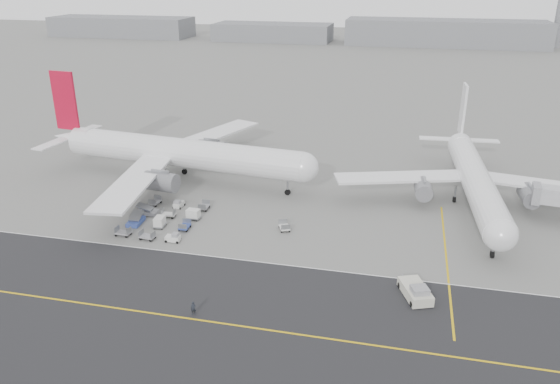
% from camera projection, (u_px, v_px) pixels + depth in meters
% --- Properties ---
extents(ground, '(700.00, 700.00, 0.00)m').
position_uv_depth(ground, '(246.00, 253.00, 84.15)').
color(ground, gray).
rests_on(ground, ground).
extents(taxiway, '(220.00, 59.00, 0.03)m').
position_uv_depth(taxiway, '(244.00, 327.00, 66.90)').
color(taxiway, '#272729').
rests_on(taxiway, ground).
extents(horizon_buildings, '(520.00, 28.00, 28.00)m').
position_uv_depth(horizon_buildings, '(425.00, 45.00, 311.95)').
color(horizon_buildings, slate).
rests_on(horizon_buildings, ground).
extents(airliner_a, '(60.55, 59.60, 20.92)m').
position_uv_depth(airliner_a, '(176.00, 152.00, 111.02)').
color(airliner_a, white).
rests_on(airliner_a, ground).
extents(airliner_b, '(51.47, 52.17, 17.98)m').
position_uv_depth(airliner_b, '(475.00, 178.00, 99.85)').
color(airliner_b, white).
rests_on(airliner_b, ground).
extents(pushback_tug, '(4.88, 7.92, 2.27)m').
position_uv_depth(pushback_tug, '(416.00, 291.00, 72.53)').
color(pushback_tug, beige).
rests_on(pushback_tug, ground).
extents(gse_cluster, '(17.16, 20.89, 1.91)m').
position_uv_depth(gse_cluster, '(165.00, 222.00, 94.59)').
color(gse_cluster, '#9E9EA3').
rests_on(gse_cluster, ground).
extents(stray_dolly, '(2.45, 2.92, 1.54)m').
position_uv_depth(stray_dolly, '(284.00, 230.00, 91.62)').
color(stray_dolly, silver).
rests_on(stray_dolly, ground).
extents(ground_crew_a, '(0.75, 0.54, 1.90)m').
position_uv_depth(ground_crew_a, '(193.00, 308.00, 68.83)').
color(ground_crew_a, black).
rests_on(ground_crew_a, ground).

